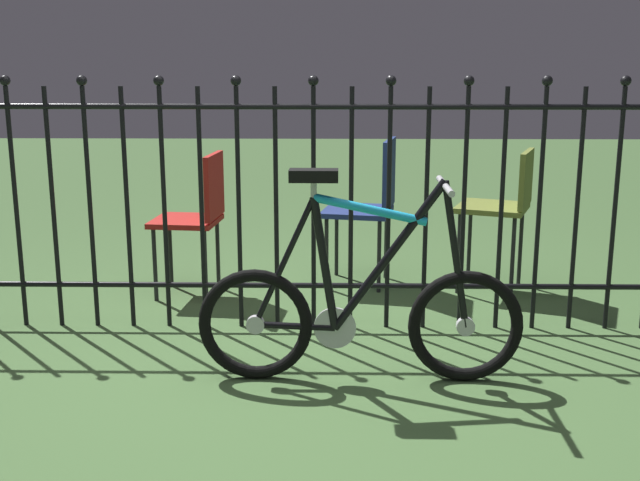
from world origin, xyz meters
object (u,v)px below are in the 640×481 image
chair_navy (371,199)px  chair_red (198,210)px  bicycle (360,312)px  chair_olive (505,202)px

chair_navy → chair_red: (-1.00, -0.23, -0.03)m
bicycle → chair_navy: (0.11, 1.46, 0.22)m
bicycle → chair_navy: 1.48m
chair_navy → chair_olive: chair_navy is taller
chair_navy → chair_red: 1.02m
chair_navy → chair_olive: 0.78m
chair_olive → chair_red: chair_olive is taller
bicycle → chair_navy: bicycle is taller
chair_navy → chair_olive: size_ratio=1.06×
chair_navy → chair_olive: bearing=-8.6°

